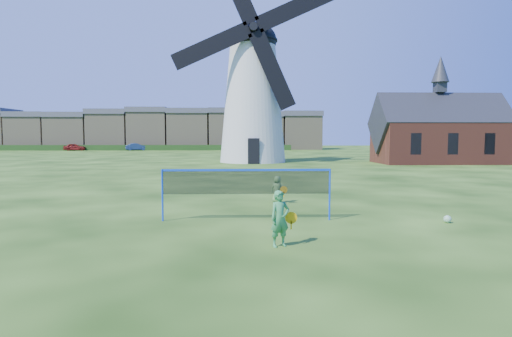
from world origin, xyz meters
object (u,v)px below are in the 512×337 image
object	(u,v)px
badminton_net	(247,183)
car_left	(75,147)
play_ball	(447,219)
chapel	(438,133)
windmill	(253,93)
car_right	(137,147)
player_boy	(277,189)
player_girl	(280,219)

from	to	relation	value
badminton_net	car_left	size ratio (longest dim) A/B	1.34
car_left	play_ball	bearing A→B (deg)	-166.93
chapel	badminton_net	size ratio (longest dim) A/B	2.36
badminton_net	play_ball	xyz separation A→B (m)	(5.85, -0.56, -1.03)
windmill	car_right	bearing A→B (deg)	119.18
player_boy	car_left	distance (m)	69.73
player_boy	player_girl	bearing A→B (deg)	107.66
badminton_net	car_left	world-z (taller)	badminton_net
windmill	player_boy	xyz separation A→B (m)	(0.24, -26.05, -6.31)
windmill	badminton_net	size ratio (longest dim) A/B	3.99
chapel	player_boy	distance (m)	29.29
player_girl	chapel	bearing A→B (deg)	35.55
windmill	play_ball	world-z (taller)	windmill
car_right	player_boy	bearing A→B (deg)	179.45
player_boy	chapel	bearing A→B (deg)	-104.27
player_girl	player_boy	xyz separation A→B (m)	(0.48, 6.36, -0.13)
badminton_net	car_right	size ratio (longest dim) A/B	1.27
chapel	car_right	world-z (taller)	chapel
badminton_net	player_girl	xyz separation A→B (m)	(0.72, -3.04, -0.50)
player_boy	car_right	distance (m)	66.15
windmill	badminton_net	world-z (taller)	windmill
chapel	car_right	distance (m)	54.72
chapel	car_left	xyz separation A→B (m)	(-49.08, 38.52, -2.19)
player_girl	car_left	xyz separation A→B (m)	(-31.32, 68.41, -0.00)
player_girl	windmill	bearing A→B (deg)	65.84
player_girl	play_ball	size ratio (longest dim) A/B	5.86
car_left	car_right	xyz separation A→B (m)	(11.03, 0.75, 0.02)
windmill	play_ball	distance (m)	31.06
play_ball	car_right	distance (m)	71.36
play_ball	windmill	bearing A→B (deg)	99.27
player_boy	car_right	size ratio (longest dim) A/B	0.26
car_left	player_girl	bearing A→B (deg)	-171.27
play_ball	player_boy	bearing A→B (deg)	140.18
badminton_net	car_right	distance (m)	68.96
car_right	play_ball	bearing A→B (deg)	-177.99
chapel	car_right	bearing A→B (deg)	134.10
car_left	windmill	bearing A→B (deg)	-154.63
windmill	player_girl	size ratio (longest dim) A/B	15.62
chapel	player_boy	bearing A→B (deg)	-126.28
chapel	player_girl	distance (m)	34.85
player_boy	play_ball	distance (m)	6.06
player_girl	car_left	distance (m)	75.24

